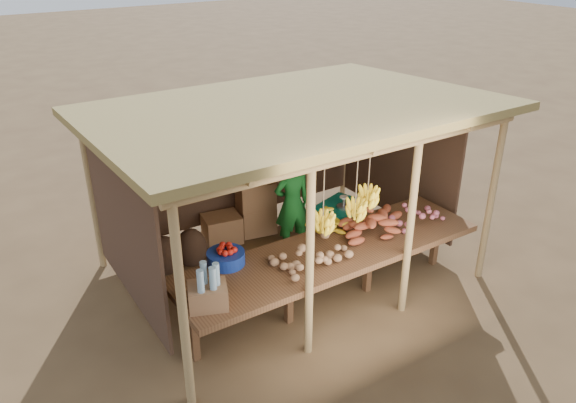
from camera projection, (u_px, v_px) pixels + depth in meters
ground at (288, 270)px, 7.72m from camera, size 60.00×60.00×0.00m
stall_structure at (282, 135)px, 6.95m from camera, size 4.70×3.50×2.43m
counter at (331, 254)px, 6.68m from camera, size 3.90×1.05×0.80m
potato_heap at (315, 249)px, 6.32m from camera, size 1.04×0.76×0.36m
sweet_potato_heap at (380, 218)px, 7.00m from camera, size 1.05×0.65×0.36m
onion_heap at (418, 212)px, 7.15m from camera, size 0.89×0.68×0.36m
banana_pile at (326, 219)px, 6.98m from camera, size 0.62×0.47×0.35m
tomato_basin at (226, 257)px, 6.33m from camera, size 0.43×0.43×0.23m
bottle_box at (208, 291)px, 5.58m from camera, size 0.47×0.42×0.49m
vendor at (292, 204)px, 7.91m from camera, size 0.59×0.43×1.48m
tarp_crate at (341, 221)px, 8.33m from camera, size 0.80×0.74×0.78m
carton_stack at (245, 214)px, 8.42m from camera, size 1.19×0.53×0.85m
burlap_sacks at (178, 249)px, 7.72m from camera, size 0.83×0.44×0.59m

